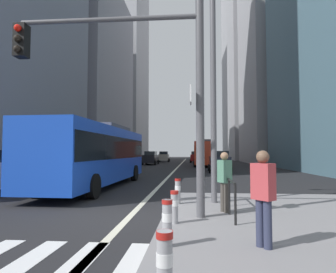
# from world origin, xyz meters

# --- Properties ---
(ground_plane) EXTENTS (160.00, 160.00, 0.00)m
(ground_plane) POSITION_xyz_m (0.00, 20.00, 0.00)
(ground_plane) COLOR black
(lane_centre_line) EXTENTS (0.20, 80.00, 0.01)m
(lane_centre_line) POSITION_xyz_m (0.00, 30.00, 0.01)
(lane_centre_line) COLOR beige
(lane_centre_line) RESTS_ON ground
(office_tower_left_mid) EXTENTS (11.65, 21.99, 28.72)m
(office_tower_left_mid) POSITION_xyz_m (-16.00, 38.07, 14.36)
(office_tower_left_mid) COLOR gray
(office_tower_left_mid) RESTS_ON ground
(office_tower_left_far) EXTENTS (11.61, 17.83, 50.82)m
(office_tower_left_far) POSITION_xyz_m (-16.00, 61.56, 25.41)
(office_tower_left_far) COLOR #9E9EA3
(office_tower_left_far) RESTS_ON ground
(office_tower_right_mid) EXTENTS (11.90, 16.67, 44.63)m
(office_tower_right_mid) POSITION_xyz_m (17.00, 42.48, 22.31)
(office_tower_right_mid) COLOR #9E9EA3
(office_tower_right_mid) RESTS_ON ground
(office_tower_right_far) EXTENTS (12.56, 25.32, 52.55)m
(office_tower_right_far) POSITION_xyz_m (17.00, 66.68, 26.27)
(office_tower_right_far) COLOR #9E9EA3
(office_tower_right_far) RESTS_ON ground
(city_bus_blue_oncoming) EXTENTS (2.91, 11.43, 3.40)m
(city_bus_blue_oncoming) POSITION_xyz_m (-3.23, 6.69, 1.84)
(city_bus_blue_oncoming) COLOR blue
(city_bus_blue_oncoming) RESTS_ON ground
(city_bus_red_receding) EXTENTS (2.83, 11.21, 3.40)m
(city_bus_red_receding) POSITION_xyz_m (3.33, 30.97, 1.84)
(city_bus_red_receding) COLOR red
(city_bus_red_receding) RESTS_ON ground
(city_bus_red_distant) EXTENTS (2.73, 10.72, 3.40)m
(city_bus_red_distant) POSITION_xyz_m (3.70, 51.91, 1.84)
(city_bus_red_distant) COLOR red
(city_bus_red_distant) RESTS_ON ground
(car_oncoming_mid) EXTENTS (2.13, 4.55, 1.94)m
(car_oncoming_mid) POSITION_xyz_m (-3.53, 45.61, 0.99)
(car_oncoming_mid) COLOR #B2A899
(car_oncoming_mid) RESTS_ON ground
(car_receding_near) EXTENTS (2.17, 4.51, 1.94)m
(car_receding_near) POSITION_xyz_m (2.40, 42.42, 0.99)
(car_receding_near) COLOR maroon
(car_receding_near) RESTS_ON ground
(car_receding_far) EXTENTS (2.11, 4.10, 1.94)m
(car_receding_far) POSITION_xyz_m (4.28, 18.95, 0.99)
(car_receding_far) COLOR #232838
(car_receding_far) RESTS_ON ground
(car_oncoming_far) EXTENTS (2.11, 4.60, 1.94)m
(car_oncoming_far) POSITION_xyz_m (-4.33, 34.06, 0.99)
(car_oncoming_far) COLOR black
(car_oncoming_far) RESTS_ON ground
(traffic_signal_gantry) EXTENTS (5.34, 0.65, 6.00)m
(traffic_signal_gantry) POSITION_xyz_m (0.27, -0.57, 4.07)
(traffic_signal_gantry) COLOR #515156
(traffic_signal_gantry) RESTS_ON median_island
(street_lamp_post) EXTENTS (5.50, 0.32, 8.00)m
(street_lamp_post) POSITION_xyz_m (2.53, 1.72, 5.28)
(street_lamp_post) COLOR #56565B
(street_lamp_post) RESTS_ON median_island
(bollard_front) EXTENTS (0.20, 0.20, 0.82)m
(bollard_front) POSITION_xyz_m (1.49, -5.00, 0.61)
(bollard_front) COLOR #99999E
(bollard_front) RESTS_ON median_island
(bollard_left) EXTENTS (0.20, 0.20, 0.84)m
(bollard_left) POSITION_xyz_m (1.34, -2.99, 0.62)
(bollard_left) COLOR #99999E
(bollard_left) RESTS_ON median_island
(bollard_right) EXTENTS (0.20, 0.20, 0.78)m
(bollard_right) POSITION_xyz_m (1.36, -1.26, 0.58)
(bollard_right) COLOR #99999E
(bollard_right) RESTS_ON median_island
(bollard_back) EXTENTS (0.20, 0.20, 0.83)m
(bollard_back) POSITION_xyz_m (1.31, 1.37, 0.61)
(bollard_back) COLOR #99999E
(bollard_back) RESTS_ON median_island
(pedestrian_railing) EXTENTS (0.06, 3.49, 0.98)m
(pedestrian_railing) POSITION_xyz_m (2.80, 0.40, 0.85)
(pedestrian_railing) COLOR black
(pedestrian_railing) RESTS_ON median_island
(pedestrian_waiting) EXTENTS (0.43, 0.44, 1.74)m
(pedestrian_waiting) POSITION_xyz_m (3.07, -2.90, 1.12)
(pedestrian_waiting) COLOR #2D334C
(pedestrian_waiting) RESTS_ON median_island
(pedestrian_far) EXTENTS (0.41, 0.45, 1.71)m
(pedestrian_far) POSITION_xyz_m (2.72, 0.16, 1.10)
(pedestrian_far) COLOR #423D38
(pedestrian_far) RESTS_ON median_island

